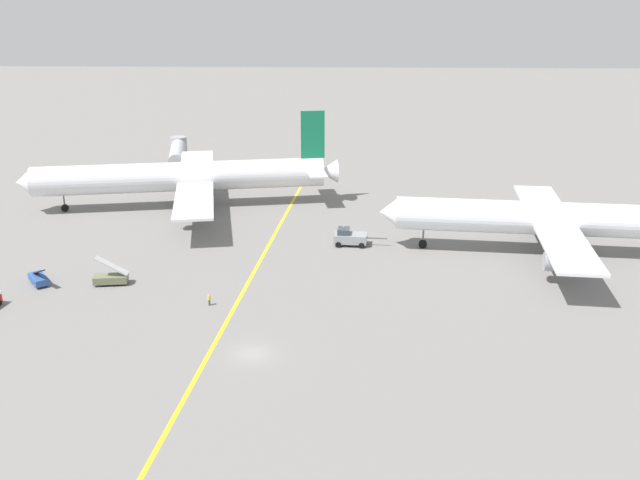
{
  "coord_description": "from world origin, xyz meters",
  "views": [
    {
      "loc": [
        9.82,
        -69.07,
        38.17
      ],
      "look_at": [
        6.63,
        26.49,
        4.0
      ],
      "focal_mm": 39.66,
      "sensor_mm": 36.0,
      "label": 1
    }
  ],
  "objects_px": {
    "pushback_tug": "(350,237)",
    "jet_bridge": "(178,151)",
    "airliner_at_gate_left": "(184,177)",
    "airliner_being_pushed": "(543,219)",
    "gse_stair_truck_yellow": "(111,277)",
    "ground_crew_wing_walker_right": "(209,300)",
    "gse_belt_loader_portside": "(39,279)"
  },
  "relations": [
    {
      "from": "airliner_being_pushed",
      "to": "gse_belt_loader_portside",
      "type": "xyz_separation_m",
      "value": [
        -71.45,
        -14.45,
        -4.64
      ]
    },
    {
      "from": "pushback_tug",
      "to": "jet_bridge",
      "type": "xyz_separation_m",
      "value": [
        -38.11,
        49.04,
        2.67
      ]
    },
    {
      "from": "airliner_at_gate_left",
      "to": "airliner_being_pushed",
      "type": "xyz_separation_m",
      "value": [
        59.22,
        -22.54,
        -0.11
      ]
    },
    {
      "from": "airliner_at_gate_left",
      "to": "airliner_being_pushed",
      "type": "relative_size",
      "value": 1.19
    },
    {
      "from": "airliner_at_gate_left",
      "to": "gse_stair_truck_yellow",
      "type": "xyz_separation_m",
      "value": [
        -2.35,
        -36.66,
        -4.56
      ]
    },
    {
      "from": "gse_belt_loader_portside",
      "to": "ground_crew_wing_walker_right",
      "type": "relative_size",
      "value": 3.02
    },
    {
      "from": "pushback_tug",
      "to": "gse_stair_truck_yellow",
      "type": "relative_size",
      "value": 1.73
    },
    {
      "from": "airliner_at_gate_left",
      "to": "gse_belt_loader_portside",
      "type": "distance_m",
      "value": 39.25
    },
    {
      "from": "airliner_at_gate_left",
      "to": "gse_stair_truck_yellow",
      "type": "bearing_deg",
      "value": -93.67
    },
    {
      "from": "gse_stair_truck_yellow",
      "to": "airliner_at_gate_left",
      "type": "bearing_deg",
      "value": 86.33
    },
    {
      "from": "airliner_at_gate_left",
      "to": "pushback_tug",
      "type": "bearing_deg",
      "value": -33.28
    },
    {
      "from": "airliner_at_gate_left",
      "to": "jet_bridge",
      "type": "relative_size",
      "value": 2.91
    },
    {
      "from": "airliner_being_pushed",
      "to": "pushback_tug",
      "type": "bearing_deg",
      "value": 174.75
    },
    {
      "from": "airliner_at_gate_left",
      "to": "pushback_tug",
      "type": "xyz_separation_m",
      "value": [
        30.29,
        -19.88,
        -4.3
      ]
    },
    {
      "from": "airliner_at_gate_left",
      "to": "gse_belt_loader_portside",
      "type": "relative_size",
      "value": 12.41
    },
    {
      "from": "airliner_being_pushed",
      "to": "gse_stair_truck_yellow",
      "type": "height_order",
      "value": "airliner_being_pushed"
    },
    {
      "from": "airliner_at_gate_left",
      "to": "airliner_being_pushed",
      "type": "bearing_deg",
      "value": -20.84
    },
    {
      "from": "airliner_at_gate_left",
      "to": "airliner_being_pushed",
      "type": "height_order",
      "value": "airliner_at_gate_left"
    },
    {
      "from": "pushback_tug",
      "to": "gse_belt_loader_portside",
      "type": "xyz_separation_m",
      "value": [
        -42.52,
        -17.11,
        -0.46
      ]
    },
    {
      "from": "gse_stair_truck_yellow",
      "to": "jet_bridge",
      "type": "height_order",
      "value": "jet_bridge"
    },
    {
      "from": "airliner_being_pushed",
      "to": "jet_bridge",
      "type": "height_order",
      "value": "airliner_being_pushed"
    },
    {
      "from": "airliner_at_gate_left",
      "to": "jet_bridge",
      "type": "distance_m",
      "value": 30.24
    },
    {
      "from": "airliner_at_gate_left",
      "to": "ground_crew_wing_walker_right",
      "type": "xyz_separation_m",
      "value": [
        12.27,
        -42.98,
        -4.79
      ]
    },
    {
      "from": "jet_bridge",
      "to": "airliner_being_pushed",
      "type": "bearing_deg",
      "value": -37.64
    },
    {
      "from": "pushback_tug",
      "to": "gse_belt_loader_portside",
      "type": "bearing_deg",
      "value": -158.08
    },
    {
      "from": "airliner_being_pushed",
      "to": "gse_belt_loader_portside",
      "type": "height_order",
      "value": "airliner_being_pushed"
    },
    {
      "from": "airliner_being_pushed",
      "to": "ground_crew_wing_walker_right",
      "type": "relative_size",
      "value": 31.38
    },
    {
      "from": "pushback_tug",
      "to": "ground_crew_wing_walker_right",
      "type": "distance_m",
      "value": 29.31
    },
    {
      "from": "airliner_being_pushed",
      "to": "ground_crew_wing_walker_right",
      "type": "xyz_separation_m",
      "value": [
        -46.96,
        -20.44,
        -4.67
      ]
    },
    {
      "from": "pushback_tug",
      "to": "ground_crew_wing_walker_right",
      "type": "relative_size",
      "value": 5.42
    },
    {
      "from": "airliner_at_gate_left",
      "to": "airliner_being_pushed",
      "type": "distance_m",
      "value": 63.37
    },
    {
      "from": "pushback_tug",
      "to": "airliner_at_gate_left",
      "type": "bearing_deg",
      "value": 146.72
    }
  ]
}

